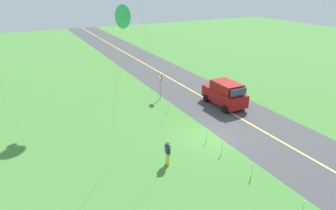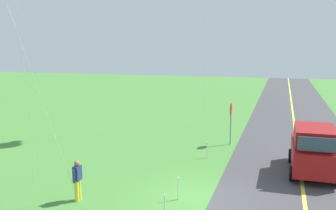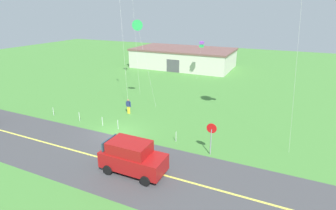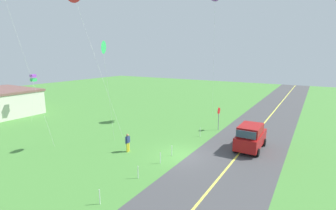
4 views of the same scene
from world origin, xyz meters
name	(u,v)px [view 2 (image 2 of 4)]	position (x,y,z in m)	size (l,w,h in m)	color
ground_plane	(198,198)	(0.00, 0.00, -0.05)	(120.00, 120.00, 0.10)	#478438
asphalt_road	(306,210)	(0.00, -4.00, 0.00)	(120.00, 7.00, 0.00)	#424244
road_centre_stripe	(306,210)	(0.00, -4.00, 0.01)	(120.00, 0.16, 0.00)	#E5E04C
car_suv_foreground	(314,149)	(4.38, -4.51, 1.15)	(4.40, 2.12, 2.24)	maroon
stop_sign	(231,115)	(8.50, -0.10, 1.80)	(0.76, 0.08, 2.56)	gray
person_adult_near	(77,179)	(-1.66, 4.39, 0.86)	(0.58, 0.22, 1.60)	yellow
fence_post_2	(165,207)	(-2.22, 0.70, 0.45)	(0.05, 0.05, 0.90)	silver
fence_post_3	(178,188)	(-0.46, 0.70, 0.45)	(0.05, 0.05, 0.90)	silver
fence_post_4	(207,150)	(5.33, 0.70, 0.45)	(0.05, 0.05, 0.90)	silver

